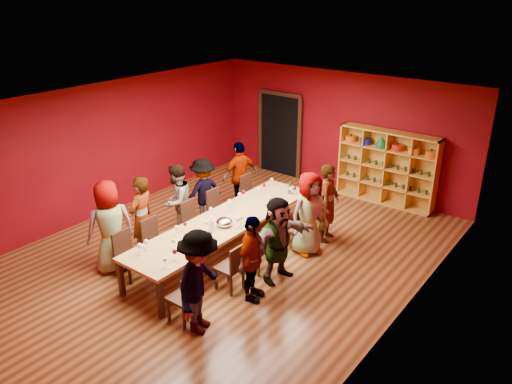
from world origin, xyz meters
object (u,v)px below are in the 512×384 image
at_px(person_left_0, 110,227).
at_px(person_left_1, 142,218).
at_px(shelving_unit, 388,164).
at_px(chair_person_right_3, 295,225).
at_px(chair_person_left_3, 217,207).
at_px(chair_person_left_4, 250,191).
at_px(chair_person_left_2, 192,219).
at_px(chair_person_left_1, 154,238).
at_px(wine_bottle, 290,189).
at_px(chair_person_right_2, 260,248).
at_px(chair_person_right_4, 313,213).
at_px(person_right_2, 278,239).
at_px(person_right_3, 309,214).
at_px(person_left_4, 240,175).
at_px(tasting_table, 226,222).
at_px(person_right_0, 199,282).
at_px(person_left_2, 177,201).
at_px(person_right_4, 329,203).
at_px(chair_person_right_1, 233,265).
at_px(chair_person_left_0, 127,252).
at_px(person_left_3, 203,192).
at_px(chair_person_right_0, 187,295).
at_px(person_right_1, 252,259).
at_px(spittoon_bowl, 224,222).

distance_m(person_left_0, person_left_1, 0.66).
xyz_separation_m(shelving_unit, chair_person_right_3, (-0.49, -3.26, -0.49)).
height_order(person_left_0, chair_person_left_3, person_left_0).
bearing_deg(chair_person_left_4, chair_person_left_2, -90.00).
xyz_separation_m(chair_person_left_1, wine_bottle, (1.17, 2.86, 0.37)).
distance_m(chair_person_right_2, chair_person_right_4, 1.87).
bearing_deg(person_right_2, chair_person_left_3, 77.94).
relative_size(person_left_0, wine_bottle, 6.05).
distance_m(person_left_0, person_right_3, 3.74).
bearing_deg(chair_person_left_3, person_left_4, 103.77).
bearing_deg(chair_person_left_2, tasting_table, 0.46).
height_order(shelving_unit, chair_person_left_3, shelving_unit).
relative_size(person_right_0, person_right_2, 1.06).
bearing_deg(person_left_0, person_left_2, -157.62).
bearing_deg(person_right_4, chair_person_right_3, 139.93).
bearing_deg(chair_person_right_1, chair_person_right_3, 90.00).
xyz_separation_m(chair_person_left_0, person_right_0, (2.11, -0.31, 0.35)).
relative_size(person_left_2, person_right_4, 0.96).
height_order(person_left_4, chair_person_right_4, person_left_4).
distance_m(tasting_table, chair_person_left_3, 1.21).
height_order(person_left_1, person_left_3, person_left_1).
bearing_deg(person_right_0, person_left_4, 11.78).
relative_size(person_left_2, chair_person_right_0, 1.79).
bearing_deg(chair_person_left_4, person_right_2, -42.28).
height_order(person_right_0, chair_person_right_2, person_right_0).
bearing_deg(person_left_3, chair_person_right_3, 111.44).
height_order(chair_person_left_3, person_right_0, person_right_0).
xyz_separation_m(chair_person_left_2, person_left_2, (-0.41, 0.00, 0.30)).
height_order(chair_person_left_0, chair_person_left_3, same).
xyz_separation_m(chair_person_right_2, chair_person_right_4, (0.00, 1.87, 0.00)).
height_order(tasting_table, person_right_0, person_right_0).
relative_size(chair_person_left_4, chair_person_right_1, 1.00).
bearing_deg(person_right_1, chair_person_left_2, 53.07).
relative_size(chair_person_left_1, person_right_1, 0.58).
height_order(person_left_1, person_left_4, person_left_1).
xyz_separation_m(chair_person_right_0, chair_person_right_2, (0.00, 1.90, 0.00)).
height_order(chair_person_left_2, person_left_2, person_left_2).
bearing_deg(person_right_3, person_right_2, -154.86).
relative_size(shelving_unit, person_left_3, 1.59).
xyz_separation_m(person_right_2, spittoon_bowl, (-1.16, -0.10, 0.03)).
height_order(person_right_2, person_right_4, person_right_4).
distance_m(person_left_3, person_right_2, 2.75).
height_order(chair_person_left_0, chair_person_left_1, same).
height_order(chair_person_right_2, chair_person_right_3, same).
bearing_deg(chair_person_left_3, chair_person_right_2, -25.45).
xyz_separation_m(person_left_4, chair_person_right_1, (2.10, -2.79, -0.32)).
distance_m(shelving_unit, wine_bottle, 2.74).
bearing_deg(person_left_0, person_right_3, 159.28).
bearing_deg(chair_person_right_1, person_left_4, 126.97).
height_order(chair_person_right_1, person_right_1, person_right_1).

